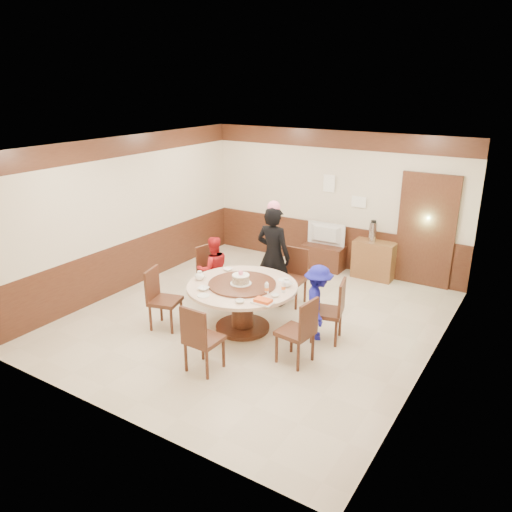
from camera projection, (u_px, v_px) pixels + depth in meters
The scene contains 29 objects.
room at pixel (257, 257), 7.87m from camera, with size 6.00×6.04×2.84m.
banquet_table at pixel (242, 298), 7.71m from camera, with size 1.70×1.70×0.78m.
chair_0 at pixel (328, 321), 7.47m from camera, with size 0.54×0.53×0.97m.
chair_1 at pixel (292, 287), 8.71m from camera, with size 0.45×0.46×0.97m.
chair_2 at pixel (213, 283), 8.89m from camera, with size 0.53×0.53×0.97m.
chair_3 at pixel (164, 309), 7.85m from camera, with size 0.55×0.54×0.97m.
chair_4 at pixel (203, 350), 6.67m from camera, with size 0.45×0.46×0.97m.
chair_5 at pixel (296, 342), 6.87m from camera, with size 0.50×0.49×0.97m.
person_standing at pixel (273, 256), 8.54m from camera, with size 0.64×0.42×1.75m, color black.
person_red at pixel (213, 269), 8.73m from camera, with size 0.57×0.45×1.18m, color red.
person_blue at pixel (318, 302), 7.44m from camera, with size 0.75×0.43×1.16m, color #18199D.
birthday_cake at pixel (241, 279), 7.59m from camera, with size 0.33×0.33×0.22m.
teapot_left at pixel (200, 276), 7.82m from camera, with size 0.17×0.15×0.13m, color white.
teapot_right at pixel (286, 283), 7.55m from camera, with size 0.17×0.15×0.13m, color white.
bowl_0 at pixel (228, 269), 8.22m from camera, with size 0.15×0.15×0.04m, color white.
bowl_1 at pixel (240, 301), 7.02m from camera, with size 0.13×0.13×0.04m, color white.
bowl_2 at pixel (203, 289), 7.45m from camera, with size 0.17×0.17×0.04m, color white.
bowl_3 at pixel (275, 295), 7.22m from camera, with size 0.12×0.12×0.04m, color white.
saucer_near at pixel (203, 296), 7.25m from camera, with size 0.18×0.18×0.01m, color white.
saucer_far at pixel (284, 280), 7.82m from camera, with size 0.18×0.18×0.01m, color white.
shrimp_platter at pixel (263, 301), 7.01m from camera, with size 0.30×0.20×0.06m.
bottle_0 at pixel (267, 288), 7.31m from camera, with size 0.06×0.06×0.16m, color white.
bottle_1 at pixel (283, 287), 7.35m from camera, with size 0.06×0.06×0.16m, color white.
tv_stand at pixel (324, 257), 10.36m from camera, with size 0.85×0.45×0.50m, color #432215.
television at pixel (325, 235), 10.20m from camera, with size 0.81×0.11×0.46m, color #949496.
side_cabinet at pixel (374, 260), 9.81m from camera, with size 0.80×0.40×0.75m, color brown.
thermos at pixel (373, 232), 9.66m from camera, with size 0.15×0.15×0.38m, color silver.
notice_left at pixel (329, 183), 10.05m from camera, with size 0.25×0.00×0.35m, color white.
notice_right at pixel (359, 202), 9.83m from camera, with size 0.30×0.00×0.22m, color white.
Camera 1 is at (3.94, -6.28, 3.71)m, focal length 35.00 mm.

